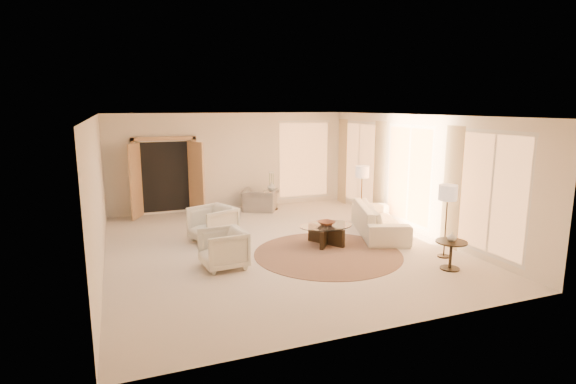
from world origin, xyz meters
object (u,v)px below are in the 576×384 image
object	(u,v)px
end_table	(451,250)
floor_lamp_far	(448,196)
floor_lamp_near	(362,174)
end_vase	(452,237)
side_vase	(272,186)
accent_chair	(260,197)
armchair_left	(213,223)
bowl	(326,223)
side_table	(272,198)
sofa	(379,219)
armchair_right	(223,247)
coffee_table	(326,232)

from	to	relation	value
end_table	floor_lamp_far	bearing A→B (deg)	58.95
floor_lamp_near	end_vase	xyz separation A→B (m)	(-0.25, -3.72, -0.62)
end_vase	side_vase	size ratio (longest dim) A/B	0.67
floor_lamp_near	accent_chair	bearing A→B (deg)	135.28
floor_lamp_far	end_vase	xyz separation A→B (m)	(-0.36, -0.60, -0.63)
armchair_left	end_table	world-z (taller)	armchair_left
end_vase	end_table	bearing A→B (deg)	0.00
bowl	side_table	bearing A→B (deg)	89.98
armchair_left	end_vase	xyz separation A→B (m)	(3.77, -3.30, 0.19)
sofa	side_table	xyz separation A→B (m)	(-1.55, 3.34, -0.01)
side_table	bowl	size ratio (longest dim) A/B	1.55
armchair_left	side_table	world-z (taller)	armchair_left
armchair_right	side_vase	size ratio (longest dim) A/B	3.09
sofa	floor_lamp_far	xyz separation A→B (m)	(0.31, -1.92, 0.90)
accent_chair	side_vase	distance (m)	0.47
accent_chair	armchair_right	bearing A→B (deg)	93.12
accent_chair	side_vase	size ratio (longest dim) A/B	3.61
armchair_left	armchair_right	distance (m)	1.71
armchair_right	accent_chair	distance (m)	4.69
floor_lamp_near	floor_lamp_far	xyz separation A→B (m)	(0.11, -3.11, 0.01)
armchair_right	floor_lamp_near	bearing A→B (deg)	111.66
floor_lamp_near	side_vase	bearing A→B (deg)	129.21
accent_chair	end_vase	world-z (taller)	accent_chair
coffee_table	floor_lamp_near	xyz separation A→B (m)	(1.75, 1.52, 0.97)
coffee_table	bowl	distance (m)	0.21
end_table	side_vase	bearing A→B (deg)	104.32
floor_lamp_near	end_vase	bearing A→B (deg)	-93.91
armchair_left	side_table	bearing A→B (deg)	115.88
armchair_right	accent_chair	xyz separation A→B (m)	(2.05, 4.22, 0.01)
sofa	accent_chair	distance (m)	3.82
armchair_right	side_table	world-z (taller)	armchair_right
armchair_right	coffee_table	bearing A→B (deg)	98.51
floor_lamp_far	side_vase	size ratio (longest dim) A/B	5.65
sofa	end_vase	size ratio (longest dim) A/B	13.63
side_table	floor_lamp_far	bearing A→B (deg)	-70.52
armchair_left	side_table	size ratio (longest dim) A/B	1.58
accent_chair	coffee_table	xyz separation A→B (m)	(0.38, -3.63, -0.13)
floor_lamp_near	end_table	bearing A→B (deg)	-93.91
armchair_right	side_vase	world-z (taller)	side_vase
armchair_right	side_table	size ratio (longest dim) A/B	1.45
bowl	end_vase	size ratio (longest dim) A/B	2.04
sofa	end_vase	bearing A→B (deg)	-161.07
armchair_left	end_vase	world-z (taller)	armchair_left
accent_chair	side_table	bearing A→B (deg)	-145.50
accent_chair	side_table	world-z (taller)	accent_chair
coffee_table	floor_lamp_near	distance (m)	2.52
floor_lamp_far	bowl	xyz separation A→B (m)	(-1.86, 1.59, -0.77)
sofa	armchair_right	world-z (taller)	armchair_right
sofa	side_vase	world-z (taller)	side_vase
side_table	coffee_table	bearing A→B (deg)	-90.02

